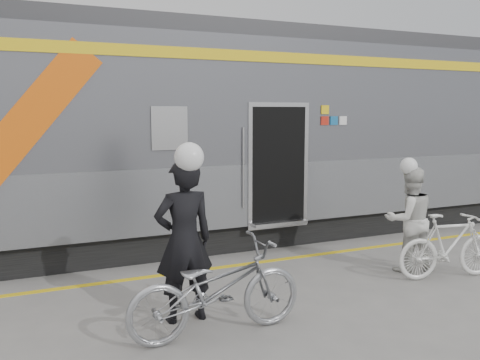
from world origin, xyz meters
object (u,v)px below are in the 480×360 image
man (184,241)px  woman (409,219)px  bicycle_right (449,246)px  bicycle_left (216,289)px

man → woman: bearing=-174.8°
bicycle_right → woman: bearing=39.7°
man → bicycle_right: (4.14, -0.12, -0.49)m
man → bicycle_right: size_ratio=1.18×
bicycle_left → bicycle_right: size_ratio=1.24×
woman → bicycle_right: size_ratio=0.99×
man → bicycle_left: 0.73m
bicycle_left → bicycle_right: bearing=-84.9°
woman → bicycle_left: bearing=26.2°
woman → bicycle_right: bearing=129.7°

